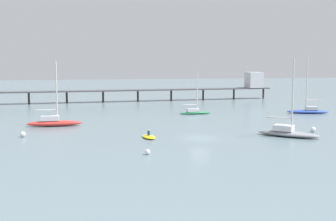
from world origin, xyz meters
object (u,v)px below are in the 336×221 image
Objects in this scene: sailboat_gray at (288,132)px; mooring_buoy_near at (23,134)px; pier at (189,86)px; sailboat_red at (54,122)px; dinghy_yellow at (149,137)px; sailboat_blue at (308,110)px; sailboat_green at (195,111)px; mooring_buoy_outer at (148,152)px; mooring_buoy_inner at (313,130)px.

mooring_buoy_near is at bearing 168.42° from sailboat_gray.
sailboat_gray is at bearing -91.92° from pier.
pier is 51.59m from sailboat_red.
pier is 56.39m from sailboat_gray.
dinghy_yellow is (12.30, -13.36, -0.51)m from sailboat_red.
pier is 6.51× the size of sailboat_blue.
sailboat_blue is (21.34, -3.76, 0.11)m from sailboat_green.
sailboat_blue is at bearing 54.35° from sailboat_gray.
dinghy_yellow is at bearing -149.60° from sailboat_blue.
mooring_buoy_outer is at bearing -108.85° from pier.
sailboat_red reaches higher than dinghy_yellow.
sailboat_green is 36.82m from mooring_buoy_outer.
mooring_buoy_near is at bearing -145.70° from sailboat_green.
sailboat_gray reaches higher than mooring_buoy_near.
sailboat_blue reaches higher than sailboat_red.
sailboat_gray is 3.01× the size of dinghy_yellow.
mooring_buoy_inner is at bearing -86.49° from pier.
pier is 7.21× the size of sailboat_red.
sailboat_gray is (-1.89, -56.28, -3.08)m from pier.
sailboat_red is 37.94m from mooring_buoy_inner.
sailboat_green reaches higher than mooring_buoy_near.
sailboat_blue is at bearing 61.21° from mooring_buoy_inner.
sailboat_gray is at bearing -27.92° from sailboat_red.
sailboat_red is 0.90× the size of sailboat_blue.
mooring_buoy_outer is at bearing -100.52° from dinghy_yellow.
dinghy_yellow is (-17.94, 2.67, -0.43)m from sailboat_gray.
sailboat_blue is at bearing -9.99° from sailboat_green.
mooring_buoy_near is at bearing 134.81° from mooring_buoy_outer.
dinghy_yellow is 4.60× the size of mooring_buoy_near.
sailboat_red is 27.36m from sailboat_green.
dinghy_yellow is at bearing -15.02° from mooring_buoy_near.
sailboat_green is 2.32× the size of dinghy_yellow.
sailboat_blue reaches higher than pier.
sailboat_red is 25.46m from mooring_buoy_outer.
sailboat_red is 13.51× the size of mooring_buoy_inner.
sailboat_gray is 18.15m from dinghy_yellow.
mooring_buoy_near is 19.87m from mooring_buoy_outer.
pier is at bearing 76.96° from sailboat_green.
sailboat_gray is 28.04m from sailboat_blue.
sailboat_blue reaches higher than mooring_buoy_inner.
mooring_buoy_inner is at bearing 25.62° from sailboat_gray.
sailboat_red reaches higher than pier.
dinghy_yellow reaches higher than mooring_buoy_near.
sailboat_gray is at bearing -79.35° from sailboat_green.
mooring_buoy_outer is (-36.12, -29.97, -0.37)m from sailboat_blue.
sailboat_blue is 14.96× the size of mooring_buoy_inner.
sailboat_blue is at bearing 8.26° from sailboat_red.
sailboat_blue is (46.59, 6.76, -0.05)m from sailboat_red.
sailboat_green is at bearing 170.01° from sailboat_blue.
sailboat_red is 2.95× the size of dinghy_yellow.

